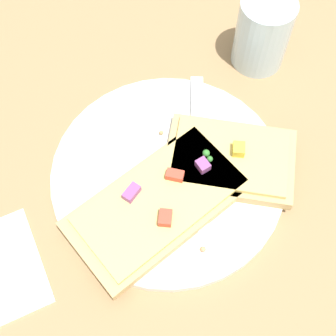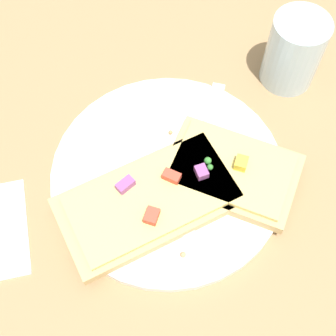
% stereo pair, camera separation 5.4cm
% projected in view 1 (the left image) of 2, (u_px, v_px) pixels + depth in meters
% --- Properties ---
extents(ground_plane, '(4.00, 4.00, 0.00)m').
position_uv_depth(ground_plane, '(168.00, 176.00, 0.56)').
color(ground_plane, '#9E7A51').
extents(plate, '(0.28, 0.28, 0.01)m').
position_uv_depth(plate, '(168.00, 174.00, 0.56)').
color(plate, white).
rests_on(plate, ground).
extents(fork, '(0.21, 0.11, 0.01)m').
position_uv_depth(fork, '(138.00, 168.00, 0.55)').
color(fork, silver).
rests_on(fork, plate).
extents(knife, '(0.20, 0.11, 0.01)m').
position_uv_depth(knife, '(198.00, 136.00, 0.57)').
color(knife, silver).
rests_on(knife, plate).
extents(pizza_slice_main, '(0.15, 0.23, 0.03)m').
position_uv_depth(pizza_slice_main, '(160.00, 202.00, 0.53)').
color(pizza_slice_main, tan).
rests_on(pizza_slice_main, plate).
extents(pizza_slice_corner, '(0.17, 0.18, 0.03)m').
position_uv_depth(pizza_slice_corner, '(230.00, 159.00, 0.55)').
color(pizza_slice_corner, tan).
rests_on(pizza_slice_corner, plate).
extents(crumb_scatter, '(0.16, 0.12, 0.01)m').
position_uv_depth(crumb_scatter, '(131.00, 210.00, 0.53)').
color(crumb_scatter, tan).
rests_on(crumb_scatter, plate).
extents(drinking_glass, '(0.07, 0.07, 0.10)m').
position_uv_depth(drinking_glass, '(263.00, 33.00, 0.60)').
color(drinking_glass, silver).
rests_on(drinking_glass, ground).
extents(napkin, '(0.12, 0.07, 0.01)m').
position_uv_depth(napkin, '(8.00, 266.00, 0.51)').
color(napkin, white).
rests_on(napkin, ground).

